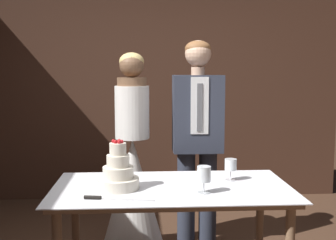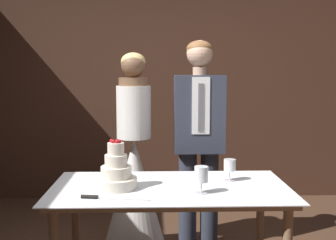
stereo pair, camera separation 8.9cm
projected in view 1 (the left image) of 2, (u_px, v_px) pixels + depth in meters
name	position (u px, v px, depth m)	size (l,w,h in m)	color
wall_back	(149.00, 86.00, 4.94)	(4.50, 0.12, 2.65)	#472B1E
cake_table	(172.00, 200.00, 2.68)	(1.51, 0.80, 0.78)	#8E6B4C
tiered_cake	(118.00, 174.00, 2.61)	(0.26, 0.26, 0.31)	silver
cake_knife	(105.00, 198.00, 2.40)	(0.41, 0.08, 0.02)	silver
wine_glass_near	(204.00, 175.00, 2.52)	(0.08, 0.08, 0.16)	silver
wine_glass_middle	(231.00, 166.00, 2.81)	(0.08, 0.08, 0.14)	silver
bride	(133.00, 180.00, 3.49)	(0.54, 0.54, 1.65)	white
groom	(197.00, 134.00, 3.48)	(0.41, 0.25, 1.75)	#333847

